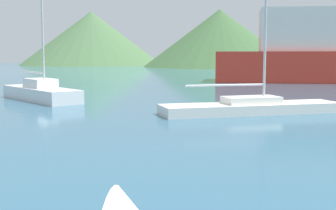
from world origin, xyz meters
name	(u,v)px	position (x,y,z in m)	size (l,w,h in m)	color
sailboat_inner	(251,106)	(1.80, 21.83, 0.35)	(8.71, 5.90, 9.16)	white
sailboat_middle	(41,92)	(-10.96, 25.36, 0.50)	(6.90, 6.08, 7.04)	white
hill_west	(91,38)	(-38.83, 104.68, 6.27)	(33.59, 33.59, 12.55)	#476B42
hill_central	(220,38)	(-7.59, 96.40, 5.88)	(31.42, 31.42, 11.76)	#3D6038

